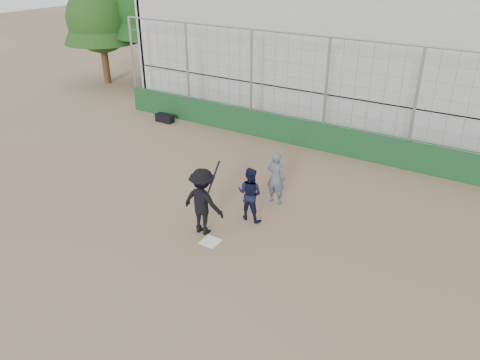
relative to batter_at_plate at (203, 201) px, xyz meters
The scene contains 9 objects.
ground 1.04m from the batter_at_plate, 35.60° to the right, with size 90.00×90.00×0.00m, color brown.
home_plate 1.03m from the batter_at_plate, 35.60° to the right, with size 0.44×0.44×0.02m, color white.
backstop 6.71m from the batter_at_plate, 86.36° to the left, with size 18.10×0.25×4.04m.
bleachers 11.83m from the batter_at_plate, 87.90° to the left, with size 20.25×6.70×6.98m.
tree_right 16.24m from the batter_at_plate, 144.88° to the left, with size 3.84×3.84×6.00m.
batter_at_plate is the anchor object (origin of this frame).
catcher_crouched 1.40m from the batter_at_plate, 59.13° to the left, with size 0.77×0.61×1.06m.
umpire 2.51m from the batter_at_plate, 70.44° to the left, with size 0.57×0.38×1.42m, color #4B535F.
equipment_bag 8.77m from the batter_at_plate, 136.75° to the left, with size 0.80×0.34×0.38m.
Camera 1 is at (5.82, -7.94, 6.70)m, focal length 35.00 mm.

